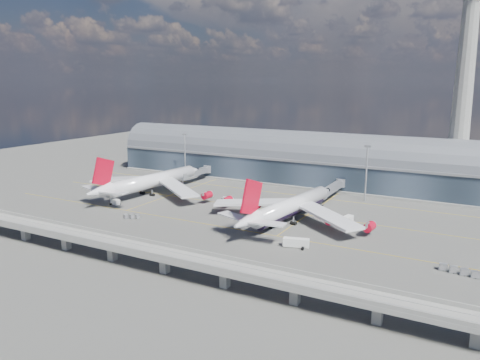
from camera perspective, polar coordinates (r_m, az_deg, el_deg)
The scene contains 20 objects.
ground at distance 191.75m, azimuth -3.86°, elevation -4.37°, with size 500.00×500.00×0.00m, color #474744.
taxi_lines at distance 210.03m, azimuth -0.63°, elevation -2.89°, with size 200.00×80.12×0.01m.
terminal at distance 256.81m, azimuth 5.46°, elevation 2.39°, with size 200.00×30.00×28.00m.
control_tower at distance 238.53m, azimuth 25.62°, elevation 10.29°, with size 19.00×19.00×103.00m.
guideway at distance 148.97m, azimuth -15.37°, elevation -7.50°, with size 220.00×8.50×7.20m.
floodlight_mast_left at distance 260.73m, azimuth -6.73°, elevation 3.01°, with size 3.00×0.70×25.70m.
floodlight_mast_right at distance 219.47m, azimuth 15.15°, elevation 0.99°, with size 3.00×0.70×25.70m.
airliner_left at distance 229.62m, azimuth -11.00°, elevation -0.17°, with size 70.46×74.07×22.56m.
airliner_right at distance 182.73m, azimuth 6.01°, elevation -3.35°, with size 67.05×70.12×22.25m.
jet_bridge_left at distance 255.64m, azimuth -5.28°, elevation 0.94°, with size 4.40×28.00×7.25m.
jet_bridge_right at distance 221.19m, azimuth 11.22°, elevation -0.97°, with size 4.40×32.00×7.25m.
service_truck_0 at distance 239.35m, azimuth -15.27°, elevation -1.10°, with size 3.12×7.05×2.82m.
service_truck_1 at distance 214.46m, azimuth -14.97°, elevation -2.62°, with size 5.01×3.23×2.68m.
service_truck_2 at distance 156.71m, azimuth 6.86°, elevation -7.59°, with size 8.88×4.54×3.09m.
service_truck_3 at distance 177.08m, azimuth 3.56°, elevation -5.29°, with size 4.88×5.85×2.70m.
service_truck_4 at distance 185.19m, azimuth 12.98°, elevation -4.75°, with size 3.50×5.68×3.07m.
service_truck_5 at distance 208.32m, azimuth -1.91°, elevation -2.59°, with size 4.27×6.50×2.93m.
cargo_train_0 at distance 192.14m, azimuth -13.07°, elevation -4.37°, with size 7.15×4.20×1.60m.
cargo_train_1 at distance 133.96m, azimuth 5.74°, elevation -11.44°, with size 9.02×3.49×1.49m.
cargo_train_2 at distance 149.20m, azimuth 25.13°, elevation -9.98°, with size 11.35×3.73×1.87m.
Camera 1 is at (99.05, -155.10, 53.87)m, focal length 35.00 mm.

